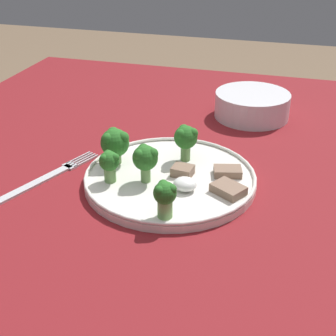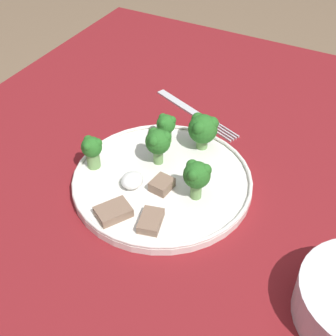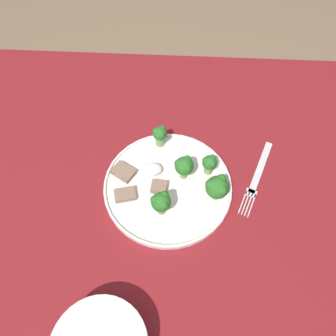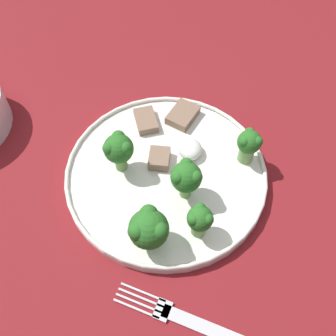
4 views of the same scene
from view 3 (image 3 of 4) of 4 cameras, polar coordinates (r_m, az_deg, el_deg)
name	(u,v)px [view 3 (image 3 of 4)]	position (r m, az deg, el deg)	size (l,w,h in m)	color
ground_plane	(158,297)	(1.41, -1.69, -21.49)	(8.00, 8.00, 0.00)	#7F664C
table	(151,241)	(0.78, -2.91, -12.64)	(1.19, 1.07, 0.74)	maroon
dinner_plate	(168,186)	(0.72, -0.04, -3.18)	(0.28, 0.28, 0.02)	white
fork	(257,176)	(0.77, 15.26, -1.41)	(0.09, 0.20, 0.00)	silver
broccoli_floret_near_rim_left	(184,166)	(0.69, 2.84, 0.35)	(0.04, 0.04, 0.06)	#709E56
broccoli_floret_center_left	(161,202)	(0.65, -1.21, -6.00)	(0.04, 0.04, 0.06)	#709E56
broccoli_floret_back_left	(210,163)	(0.71, 7.25, 0.82)	(0.03, 0.03, 0.05)	#709E56
broccoli_floret_front_left	(160,135)	(0.75, -1.41, 5.85)	(0.03, 0.03, 0.06)	#709E56
broccoli_floret_center_back	(217,187)	(0.68, 8.58, -3.31)	(0.05, 0.05, 0.06)	#709E56
meat_slice_front_slice	(125,195)	(0.70, -7.47, -4.60)	(0.05, 0.04, 0.01)	#846651
meat_slice_middle_slice	(159,187)	(0.70, -1.58, -3.35)	(0.04, 0.03, 0.02)	#846651
meat_slice_rear_slice	(124,172)	(0.73, -7.74, -0.68)	(0.06, 0.06, 0.01)	#846651
sauce_dollop	(154,169)	(0.73, -2.50, -0.19)	(0.04, 0.03, 0.02)	white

